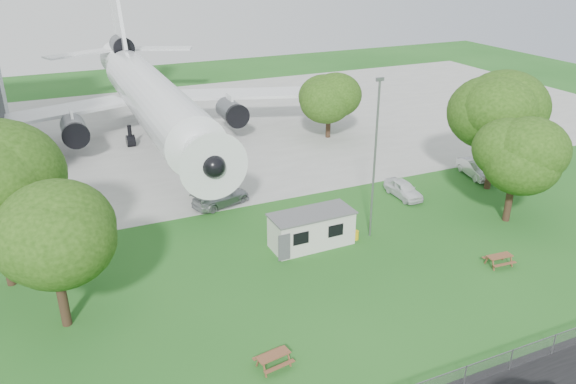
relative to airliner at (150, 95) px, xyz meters
name	(u,v)px	position (x,y,z in m)	size (l,w,h in m)	color
ground	(309,305)	(2.00, -35.86, -5.27)	(160.00, 160.00, 0.00)	#317328
concrete_apron	(168,133)	(2.00, 2.14, -5.25)	(120.00, 46.00, 0.03)	#B7B7B2
airliner	(150,95)	(0.00, 0.00, 0.00)	(46.36, 47.73, 17.69)	white
site_cabin	(312,229)	(5.50, -29.12, -3.96)	(6.78, 2.84, 2.62)	beige
picnic_west	(274,366)	(-2.13, -40.08, -5.27)	(1.80, 1.50, 0.76)	brown
picnic_east	(498,265)	(16.05, -37.02, -5.27)	(1.80, 1.50, 0.76)	brown
lamp_mast	(375,162)	(10.20, -29.66, 0.73)	(0.16, 0.16, 12.00)	slate
tree_west_small	(52,243)	(-11.78, -31.85, 0.17)	(6.62, 6.62, 8.77)	#382619
tree_east_front	(517,156)	(21.62, -31.88, 0.23)	(7.27, 7.27, 9.14)	#382619
tree_east_back	(499,113)	(24.83, -26.18, 1.82)	(8.50, 8.50, 11.35)	#382619
tree_far_apron	(329,95)	(18.52, -7.03, -0.32)	(5.89, 5.89, 7.91)	#382619
car_ne_hatch	(403,189)	(16.70, -24.65, -4.54)	(1.72, 4.28, 1.46)	white
car_ne_sedan	(475,169)	(25.76, -23.44, -4.49)	(1.64, 4.71, 1.55)	silver
car_apron_van	(221,197)	(1.54, -19.76, -4.52)	(2.11, 5.18, 1.50)	#ABADB2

